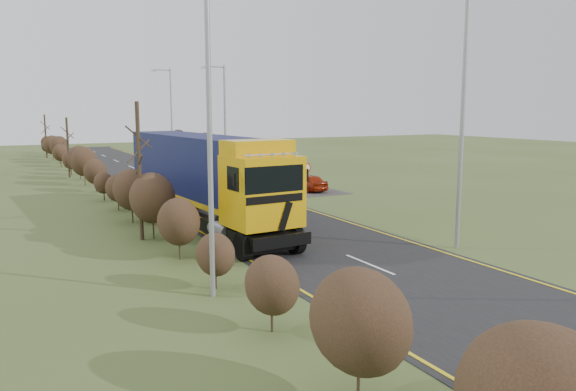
{
  "coord_description": "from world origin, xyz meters",
  "views": [
    {
      "loc": [
        -12.03,
        -20.45,
        5.7
      ],
      "look_at": [
        -0.08,
        2.34,
        1.75
      ],
      "focal_mm": 35.0,
      "sensor_mm": 36.0,
      "label": 1
    }
  ],
  "objects_px": {
    "car_red_hatchback": "(308,183)",
    "car_blue_sedan": "(256,167)",
    "lorry": "(206,173)",
    "streetlight_near": "(460,109)",
    "speed_sign": "(306,174)"
  },
  "relations": [
    {
      "from": "lorry",
      "to": "streetlight_near",
      "type": "distance_m",
      "value": 12.53
    },
    {
      "from": "car_blue_sedan",
      "to": "speed_sign",
      "type": "height_order",
      "value": "speed_sign"
    },
    {
      "from": "streetlight_near",
      "to": "speed_sign",
      "type": "height_order",
      "value": "streetlight_near"
    },
    {
      "from": "car_red_hatchback",
      "to": "lorry",
      "type": "bearing_deg",
      "value": 32.91
    },
    {
      "from": "car_red_hatchback",
      "to": "car_blue_sedan",
      "type": "bearing_deg",
      "value": -99.08
    },
    {
      "from": "lorry",
      "to": "streetlight_near",
      "type": "height_order",
      "value": "streetlight_near"
    },
    {
      "from": "car_red_hatchback",
      "to": "speed_sign",
      "type": "xyz_separation_m",
      "value": [
        -1.9,
        -3.14,
        1.04
      ]
    },
    {
      "from": "car_blue_sedan",
      "to": "speed_sign",
      "type": "relative_size",
      "value": 1.72
    },
    {
      "from": "car_blue_sedan",
      "to": "streetlight_near",
      "type": "relative_size",
      "value": 0.39
    },
    {
      "from": "car_red_hatchback",
      "to": "streetlight_near",
      "type": "bearing_deg",
      "value": 76.8
    },
    {
      "from": "car_blue_sedan",
      "to": "streetlight_near",
      "type": "bearing_deg",
      "value": 102.92
    },
    {
      "from": "car_red_hatchback",
      "to": "streetlight_near",
      "type": "height_order",
      "value": "streetlight_near"
    },
    {
      "from": "speed_sign",
      "to": "car_red_hatchback",
      "type": "bearing_deg",
      "value": 58.74
    },
    {
      "from": "car_red_hatchback",
      "to": "streetlight_near",
      "type": "xyz_separation_m",
      "value": [
        -2.84,
        -17.26,
        5.13
      ]
    },
    {
      "from": "lorry",
      "to": "car_blue_sedan",
      "type": "relative_size",
      "value": 4.06
    }
  ]
}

